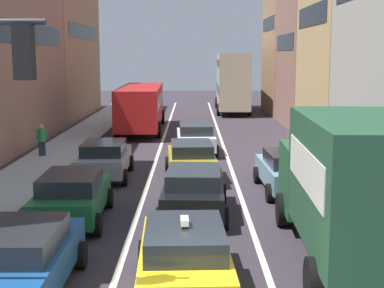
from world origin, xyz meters
name	(u,v)px	position (x,y,z in m)	size (l,w,h in m)	color
sidewalk_left	(63,149)	(-6.70, 20.00, 0.07)	(2.60, 64.00, 0.14)	#AAAAAA
lane_stripe_left	(159,151)	(-1.70, 20.00, 0.01)	(0.16, 60.00, 0.01)	silver
lane_stripe_right	(225,151)	(1.70, 20.00, 0.01)	(0.16, 60.00, 0.01)	silver
building_row_right	(369,31)	(9.90, 23.28, 6.22)	(7.20, 43.90, 14.22)	#9E7556
removalist_box_truck	(350,182)	(3.69, 3.86, 1.97)	(2.93, 7.78, 3.58)	#1E5933
taxi_centre_lane_front	(184,256)	(-0.16, 2.11, 0.80)	(2.19, 4.36, 1.66)	yellow
sedan_left_lane_front	(21,258)	(-3.49, 2.00, 0.80)	(2.09, 4.31, 1.49)	#194C8C
sedan_centre_lane_second	(194,190)	(0.05, 7.93, 0.80)	(2.18, 4.36, 1.49)	black
wagon_left_lane_second	(72,195)	(-3.56, 7.28, 0.80)	(2.17, 4.35, 1.49)	#19592D
hatchback_centre_lane_third	(191,159)	(-0.04, 13.23, 0.80)	(2.25, 4.39, 1.49)	#B29319
sedan_left_lane_third	(104,158)	(-3.52, 13.39, 0.80)	(2.15, 4.35, 1.49)	gray
coupe_centre_lane_fourth	(195,137)	(0.17, 19.29, 0.80)	(2.20, 4.37, 1.49)	silver
sedan_right_lane_behind_truck	(289,170)	(3.48, 10.97, 0.80)	(2.18, 4.36, 1.49)	#759EB7
bus_mid_queue_primary	(141,104)	(-3.32, 27.73, 1.76)	(2.96, 10.55, 2.90)	#B21919
bus_far_queue_secondary	(232,79)	(3.48, 40.39, 2.83)	(2.98, 10.55, 5.06)	#BFB793
pedestrian_far_sidewalk	(42,139)	(-7.18, 17.75, 0.95)	(0.46, 0.36, 1.66)	#262D47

